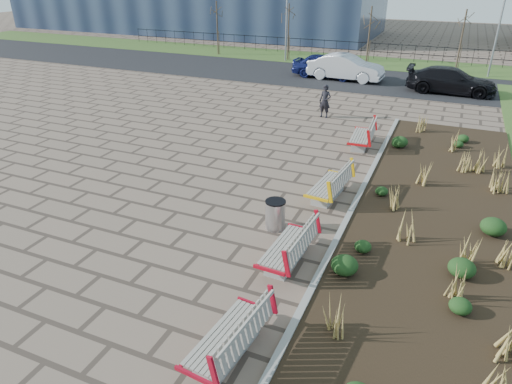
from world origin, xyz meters
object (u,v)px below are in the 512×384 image
at_px(bench_a, 227,334).
at_px(bench_b, 287,245).
at_px(bench_d, 361,134).
at_px(car_blue, 326,66).
at_px(lamp_west, 286,19).
at_px(lamp_east, 499,28).
at_px(car_silver, 346,67).
at_px(pedestrian, 325,101).
at_px(litter_bin, 275,215).
at_px(car_black, 451,80).
at_px(bench_c, 329,183).

relative_size(bench_a, bench_b, 1.00).
bearing_deg(bench_d, car_blue, 108.39).
relative_size(bench_a, lamp_west, 0.35).
bearing_deg(bench_a, lamp_east, 85.83).
bearing_deg(car_silver, pedestrian, -170.48).
bearing_deg(bench_a, bench_d, 96.02).
xyz_separation_m(car_blue, lamp_east, (9.68, 4.28, 2.29)).
height_order(litter_bin, car_black, car_black).
bearing_deg(lamp_east, car_silver, -151.97).
distance_m(pedestrian, car_blue, 8.67).
height_order(car_blue, lamp_west, lamp_west).
bearing_deg(lamp_east, bench_c, -103.52).
relative_size(litter_bin, lamp_east, 0.14).
relative_size(car_blue, lamp_west, 0.72).
bearing_deg(lamp_east, car_blue, -156.15).
distance_m(bench_c, lamp_west, 22.79).
bearing_deg(bench_a, pedestrian, 105.05).
bearing_deg(litter_bin, pedestrian, 98.46).
height_order(bench_b, litter_bin, bench_b).
relative_size(pedestrian, lamp_east, 0.26).
bearing_deg(car_blue, car_black, -95.24).
xyz_separation_m(bench_b, car_black, (2.88, 19.21, 0.22)).
xyz_separation_m(bench_c, car_black, (2.88, 15.41, 0.22)).
xyz_separation_m(car_blue, car_black, (7.56, -1.10, -0.03)).
xyz_separation_m(bench_a, bench_d, (0.00, 11.95, 0.00)).
xyz_separation_m(bench_c, litter_bin, (-0.84, -2.40, -0.09)).
xyz_separation_m(pedestrian, car_blue, (-2.27, 8.37, -0.02)).
xyz_separation_m(bench_a, pedestrian, (-2.41, 15.17, 0.27)).
bearing_deg(bench_d, litter_bin, -100.17).
distance_m(bench_c, pedestrian, 8.49).
relative_size(bench_c, car_silver, 0.45).
bearing_deg(bench_c, lamp_west, 119.12).
bearing_deg(car_black, bench_c, 170.09).
bearing_deg(lamp_east, litter_bin, -104.14).
height_order(litter_bin, lamp_east, lamp_east).
height_order(bench_d, car_silver, car_silver).
distance_m(bench_c, lamp_east, 21.53).
height_order(pedestrian, lamp_west, lamp_west).
distance_m(bench_c, car_silver, 16.68).
bearing_deg(lamp_west, lamp_east, 0.00).
relative_size(pedestrian, car_silver, 0.33).
relative_size(car_blue, car_black, 0.88).
bearing_deg(car_black, lamp_east, -20.86).
bearing_deg(litter_bin, bench_b, -58.99).
bearing_deg(lamp_west, bench_a, -72.07).
relative_size(litter_bin, car_black, 0.17).
relative_size(bench_c, car_blue, 0.49).
bearing_deg(car_black, bench_d, 165.33).
relative_size(car_black, lamp_west, 0.81).
height_order(bench_a, bench_d, same).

